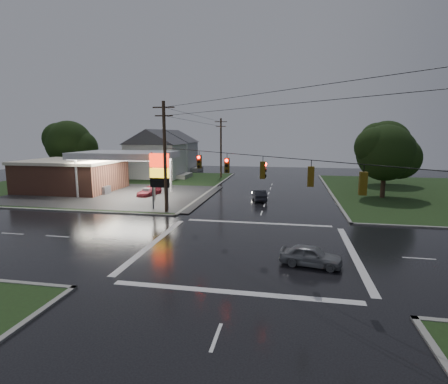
% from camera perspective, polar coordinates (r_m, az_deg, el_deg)
% --- Properties ---
extents(ground, '(120.00, 120.00, 0.00)m').
position_cam_1_polar(ground, '(24.81, 4.06, -9.11)').
color(ground, black).
rests_on(ground, ground).
extents(grass_nw, '(36.00, 36.00, 0.08)m').
position_cam_1_polar(grass_nw, '(57.61, -19.25, 1.18)').
color(grass_nw, '#1F3216').
rests_on(grass_nw, ground).
extents(gas_station, '(26.20, 18.00, 5.60)m').
position_cam_1_polar(gas_station, '(51.81, -22.54, 2.89)').
color(gas_station, '#2D2D2D').
rests_on(gas_station, ground).
extents(pylon_sign, '(2.00, 0.35, 6.00)m').
position_cam_1_polar(pylon_sign, '(36.53, -10.48, 3.26)').
color(pylon_sign, '#59595E').
rests_on(pylon_sign, ground).
extents(utility_pole_nw, '(2.20, 0.32, 11.00)m').
position_cam_1_polar(utility_pole_nw, '(35.09, -9.62, 5.83)').
color(utility_pole_nw, '#382619').
rests_on(utility_pole_nw, ground).
extents(utility_pole_n, '(2.20, 0.32, 10.50)m').
position_cam_1_polar(utility_pole_n, '(62.59, -0.50, 7.34)').
color(utility_pole_n, '#382619').
rests_on(utility_pole_n, ground).
extents(traffic_signals, '(26.87, 26.87, 1.47)m').
position_cam_1_polar(traffic_signals, '(23.52, 4.29, 5.99)').
color(traffic_signals, black).
rests_on(traffic_signals, ground).
extents(house_near, '(11.05, 8.48, 8.60)m').
position_cam_1_polar(house_near, '(63.97, -11.03, 6.26)').
color(house_near, silver).
rests_on(house_near, ground).
extents(house_far, '(11.05, 8.48, 8.60)m').
position_cam_1_polar(house_far, '(75.55, -8.37, 6.83)').
color(house_far, silver).
rests_on(house_far, ground).
extents(tree_nw_behind, '(8.93, 7.60, 10.00)m').
position_cam_1_polar(tree_nw_behind, '(64.65, -23.86, 7.23)').
color(tree_nw_behind, black).
rests_on(tree_nw_behind, ground).
extents(tree_ne_near, '(7.99, 6.80, 8.98)m').
position_cam_1_polar(tree_ne_near, '(46.84, 25.03, 5.79)').
color(tree_ne_near, black).
rests_on(tree_ne_near, ground).
extents(tree_ne_far, '(8.46, 7.20, 9.80)m').
position_cam_1_polar(tree_ne_far, '(59.17, 25.08, 7.00)').
color(tree_ne_far, black).
rests_on(tree_ne_far, ground).
extents(car_north, '(2.18, 4.16, 1.30)m').
position_cam_1_polar(car_north, '(41.69, 5.79, -0.52)').
color(car_north, black).
rests_on(car_north, ground).
extents(car_crossing, '(3.93, 2.15, 1.27)m').
position_cam_1_polar(car_crossing, '(22.09, 13.99, -10.04)').
color(car_crossing, gray).
rests_on(car_crossing, ground).
extents(car_pump, '(2.46, 4.34, 1.19)m').
position_cam_1_polar(car_pump, '(45.64, -12.10, 0.12)').
color(car_pump, maroon).
rests_on(car_pump, ground).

